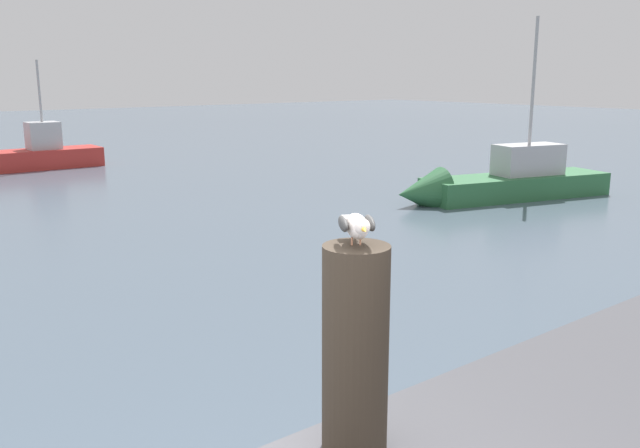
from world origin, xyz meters
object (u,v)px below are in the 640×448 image
(seagull, at_px, (357,225))
(boat_green, at_px, (495,183))
(boat_red, at_px, (15,157))
(mooring_post, at_px, (355,350))

(seagull, relative_size, boat_green, 0.06)
(boat_red, bearing_deg, mooring_post, -100.27)
(mooring_post, xyz_separation_m, boat_red, (3.84, 21.18, -1.44))
(mooring_post, height_order, seagull, seagull)
(mooring_post, bearing_deg, seagull, -121.71)
(boat_green, bearing_deg, seagull, -145.24)
(boat_red, bearing_deg, boat_green, -58.37)
(seagull, xyz_separation_m, boat_red, (3.84, 21.18, -2.00))
(seagull, bearing_deg, boat_green, 34.76)
(mooring_post, xyz_separation_m, seagull, (-0.00, -0.01, 0.56))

